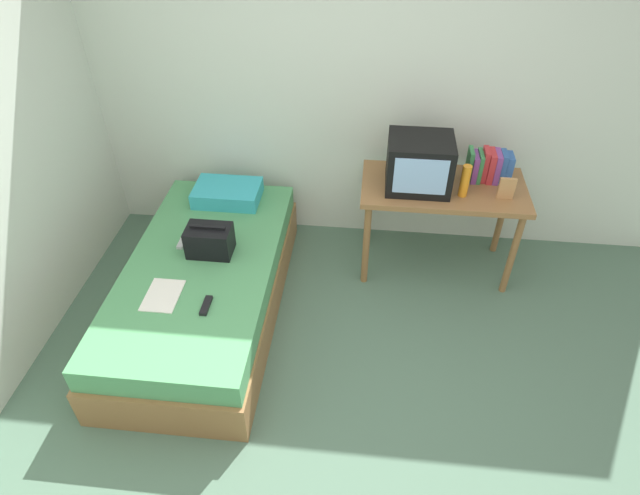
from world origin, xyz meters
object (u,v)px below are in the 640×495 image
(tv, at_px, (419,163))
(picture_frame, at_px, (507,189))
(handbag, at_px, (210,240))
(remote_silver, at_px, (183,242))
(pillow, at_px, (227,193))
(desk, at_px, (442,197))
(magazine, at_px, (163,295))
(water_bottle, at_px, (465,181))
(book_row, at_px, (489,166))
(bed, at_px, (205,287))
(remote_dark, at_px, (206,306))

(tv, distance_m, picture_frame, 0.61)
(tv, relative_size, handbag, 1.47)
(picture_frame, relative_size, remote_silver, 1.10)
(pillow, distance_m, handbag, 0.64)
(desk, bearing_deg, tv, -173.57)
(picture_frame, height_order, handbag, picture_frame)
(tv, relative_size, remote_silver, 3.06)
(picture_frame, bearing_deg, remote_silver, -170.32)
(tv, bearing_deg, desk, 6.43)
(remote_silver, bearing_deg, magazine, -86.15)
(water_bottle, relative_size, handbag, 0.77)
(water_bottle, height_order, book_row, book_row)
(water_bottle, bearing_deg, handbag, -164.87)
(bed, height_order, picture_frame, picture_frame)
(desk, relative_size, handbag, 3.87)
(remote_silver, bearing_deg, handbag, -18.05)
(book_row, bearing_deg, picture_frame, -68.78)
(remote_silver, bearing_deg, tv, 16.47)
(tv, relative_size, book_row, 1.43)
(desk, distance_m, remote_dark, 1.83)
(tv, height_order, magazine, tv)
(picture_frame, relative_size, pillow, 0.32)
(book_row, relative_size, pillow, 0.62)
(water_bottle, distance_m, remote_dark, 1.89)
(water_bottle, relative_size, picture_frame, 1.46)
(bed, relative_size, tv, 4.55)
(pillow, height_order, magazine, pillow)
(pillow, xyz_separation_m, handbag, (0.04, -0.63, 0.04))
(tv, distance_m, magazine, 1.91)
(book_row, xyz_separation_m, handbag, (-1.87, -0.68, -0.29))
(magazine, bearing_deg, desk, 30.01)
(magazine, bearing_deg, picture_frame, 22.56)
(bed, distance_m, handbag, 0.36)
(picture_frame, height_order, remote_dark, picture_frame)
(remote_dark, distance_m, remote_silver, 0.67)
(tv, distance_m, handbag, 1.52)
(remote_dark, height_order, remote_silver, same)
(bed, distance_m, tv, 1.71)
(bed, bearing_deg, tv, 24.69)
(pillow, bearing_deg, remote_silver, -108.50)
(picture_frame, xyz_separation_m, magazine, (-2.15, -0.89, -0.36))
(handbag, bearing_deg, magazine, -112.91)
(magazine, xyz_separation_m, remote_silver, (-0.04, 0.52, 0.01))
(bed, height_order, tv, tv)
(bed, bearing_deg, handbag, 65.81)
(bed, relative_size, remote_silver, 13.89)
(desk, height_order, water_bottle, water_bottle)
(picture_frame, relative_size, magazine, 0.55)
(book_row, distance_m, remote_dark, 2.17)
(pillow, bearing_deg, magazine, -98.04)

